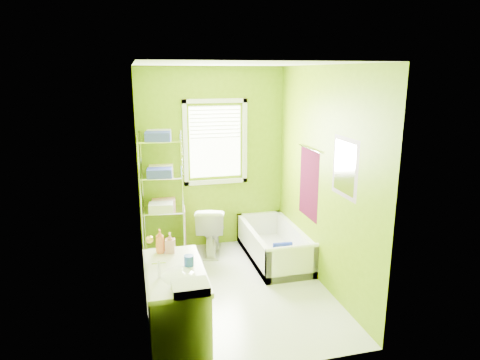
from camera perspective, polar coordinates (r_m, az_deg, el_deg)
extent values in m
plane|color=silver|center=(5.27, -0.49, -14.34)|extent=(2.90, 2.90, 0.00)
cube|color=#678C06|center=(6.17, -3.76, 2.78)|extent=(2.10, 0.04, 2.60)
cube|color=#678C06|center=(3.46, 5.28, -6.49)|extent=(2.10, 0.04, 2.60)
cube|color=#678C06|center=(4.66, -13.17, -1.35)|extent=(0.04, 2.90, 2.60)
cube|color=#678C06|center=(5.13, 10.93, 0.20)|extent=(0.04, 2.90, 2.60)
cube|color=white|center=(4.63, -0.56, 15.20)|extent=(2.10, 2.90, 0.04)
cube|color=white|center=(6.12, -3.32, 5.08)|extent=(0.74, 0.01, 1.01)
cube|color=white|center=(6.22, -3.21, -0.22)|extent=(0.92, 0.05, 0.06)
cube|color=white|center=(6.04, -3.36, 10.49)|extent=(0.92, 0.05, 0.06)
cube|color=white|center=(6.04, -7.30, 4.86)|extent=(0.06, 0.05, 1.22)
cube|color=white|center=(6.20, 0.64, 5.22)|extent=(0.06, 0.05, 1.22)
cube|color=white|center=(6.06, -3.31, 7.76)|extent=(0.72, 0.02, 0.50)
cube|color=white|center=(3.81, -12.30, -9.64)|extent=(0.02, 0.80, 2.00)
sphere|color=gold|center=(4.12, -11.97, -7.78)|extent=(0.07, 0.07, 0.07)
cube|color=#42071F|center=(5.47, 9.17, -0.47)|extent=(0.02, 0.58, 0.90)
cylinder|color=silver|center=(5.37, 9.21, 4.17)|extent=(0.02, 0.62, 0.02)
cube|color=#CC5972|center=(4.59, 13.84, 1.61)|extent=(0.02, 0.54, 0.64)
cube|color=white|center=(4.59, 13.75, 1.60)|extent=(0.01, 0.44, 0.54)
cube|color=white|center=(6.05, 4.47, -9.93)|extent=(0.68, 1.46, 0.10)
cube|color=white|center=(5.90, 1.66, -8.75)|extent=(0.07, 1.46, 0.44)
cube|color=white|center=(6.09, 7.26, -8.12)|extent=(0.07, 1.46, 0.44)
cube|color=white|center=(5.39, 6.92, -11.17)|extent=(0.68, 0.07, 0.44)
cube|color=white|center=(6.60, 2.55, -6.20)|extent=(0.68, 0.07, 0.44)
cylinder|color=white|center=(5.30, 6.99, -9.03)|extent=(0.68, 0.07, 0.07)
cylinder|color=#1224AB|center=(5.61, 6.09, -11.09)|extent=(0.36, 0.36, 0.06)
cylinder|color=yellow|center=(5.59, 6.10, -10.55)|extent=(0.34, 0.34, 0.05)
cube|color=#1224AB|center=(5.68, 5.70, -9.44)|extent=(0.26, 0.06, 0.23)
imported|color=white|center=(6.11, -3.88, -6.57)|extent=(0.56, 0.77, 0.71)
cube|color=silver|center=(4.21, -8.49, -16.78)|extent=(0.50, 1.01, 0.73)
cube|color=white|center=(4.02, -8.70, -11.99)|extent=(0.53, 1.04, 0.05)
ellipsoid|color=white|center=(3.90, -8.18, -12.91)|extent=(0.35, 0.45, 0.12)
cylinder|color=silver|center=(3.85, -10.75, -11.77)|extent=(0.03, 0.03, 0.16)
cylinder|color=silver|center=(3.82, -10.79, -10.83)|extent=(0.12, 0.02, 0.02)
imported|color=#E86B44|center=(4.32, -10.62, -8.01)|extent=(0.10, 0.10, 0.24)
imported|color=#C98287|center=(4.32, -9.31, -8.23)|extent=(0.11, 0.11, 0.21)
cylinder|color=#1A43AE|center=(4.04, -6.83, -10.62)|extent=(0.09, 0.09, 0.10)
cube|color=silver|center=(3.61, -6.63, -14.05)|extent=(0.30, 0.24, 0.07)
cylinder|color=silver|center=(5.84, -13.10, -2.56)|extent=(0.02, 0.02, 1.74)
cylinder|color=silver|center=(6.17, -12.86, -1.65)|extent=(0.02, 0.02, 1.74)
cylinder|color=silver|center=(5.82, -7.62, -2.37)|extent=(0.02, 0.02, 1.74)
cylinder|color=silver|center=(6.15, -7.66, -1.47)|extent=(0.02, 0.02, 1.74)
cube|color=silver|center=(6.22, -10.02, -8.27)|extent=(0.61, 0.42, 0.02)
cube|color=silver|center=(6.05, -10.22, -3.98)|extent=(0.61, 0.42, 0.02)
cube|color=silver|center=(5.92, -10.43, 0.53)|extent=(0.61, 0.42, 0.02)
cube|color=silver|center=(5.82, -10.65, 5.21)|extent=(0.61, 0.42, 0.02)
cube|color=#2F3CAA|center=(5.71, -10.94, 5.72)|extent=(0.35, 0.25, 0.12)
cube|color=silver|center=(5.94, -10.74, 6.06)|extent=(0.35, 0.25, 0.12)
cube|color=#2F3CAA|center=(5.80, -10.68, 0.93)|extent=(0.35, 0.25, 0.12)
cube|color=#DCD487|center=(6.03, -10.47, 1.45)|extent=(0.35, 0.25, 0.12)
cube|color=silver|center=(5.95, -10.48, -3.62)|extent=(0.35, 0.25, 0.12)
cube|color=pink|center=(6.17, -10.15, -2.97)|extent=(0.35, 0.25, 0.12)
cube|color=pink|center=(6.13, -7.40, -6.20)|extent=(0.06, 0.31, 0.54)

